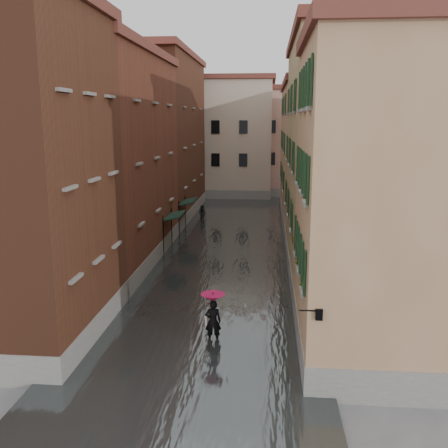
% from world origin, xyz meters
% --- Properties ---
extents(ground, '(120.00, 120.00, 0.00)m').
position_xyz_m(ground, '(0.00, 0.00, 0.00)').
color(ground, slate).
rests_on(ground, ground).
extents(floodwater, '(10.00, 60.00, 0.20)m').
position_xyz_m(floodwater, '(0.00, 13.00, 0.10)').
color(floodwater, '#3F4545').
rests_on(floodwater, ground).
extents(building_left_near, '(6.00, 8.00, 13.00)m').
position_xyz_m(building_left_near, '(-7.00, -2.00, 6.50)').
color(building_left_near, brown).
rests_on(building_left_near, ground).
extents(building_left_mid, '(6.00, 14.00, 12.50)m').
position_xyz_m(building_left_mid, '(-7.00, 9.00, 6.25)').
color(building_left_mid, brown).
rests_on(building_left_mid, ground).
extents(building_left_far, '(6.00, 16.00, 14.00)m').
position_xyz_m(building_left_far, '(-7.00, 24.00, 7.00)').
color(building_left_far, brown).
rests_on(building_left_far, ground).
extents(building_right_near, '(6.00, 8.00, 11.50)m').
position_xyz_m(building_right_near, '(7.00, -2.00, 5.75)').
color(building_right_near, '#A47B54').
rests_on(building_right_near, ground).
extents(building_right_mid, '(6.00, 14.00, 13.00)m').
position_xyz_m(building_right_mid, '(7.00, 9.00, 6.50)').
color(building_right_mid, tan).
rests_on(building_right_mid, ground).
extents(building_right_far, '(6.00, 16.00, 11.50)m').
position_xyz_m(building_right_far, '(7.00, 24.00, 5.75)').
color(building_right_far, '#A47B54').
rests_on(building_right_far, ground).
extents(building_end_cream, '(12.00, 9.00, 13.00)m').
position_xyz_m(building_end_cream, '(-3.00, 38.00, 6.50)').
color(building_end_cream, '#C0AF98').
rests_on(building_end_cream, ground).
extents(building_end_pink, '(10.00, 9.00, 12.00)m').
position_xyz_m(building_end_pink, '(6.00, 40.00, 6.00)').
color(building_end_pink, tan).
rests_on(building_end_pink, ground).
extents(awning_near, '(1.09, 2.82, 2.80)m').
position_xyz_m(awning_near, '(-3.49, 11.67, 2.46)').
color(awning_near, black).
rests_on(awning_near, ground).
extents(awning_far, '(1.09, 2.88, 2.80)m').
position_xyz_m(awning_far, '(-3.49, 17.42, 2.46)').
color(awning_far, black).
rests_on(awning_far, ground).
extents(wall_lantern, '(0.71, 0.22, 0.35)m').
position_xyz_m(wall_lantern, '(4.33, -6.00, 3.01)').
color(wall_lantern, black).
rests_on(wall_lantern, ground).
extents(window_planters, '(0.59, 8.24, 0.84)m').
position_xyz_m(window_planters, '(4.12, -0.63, 3.51)').
color(window_planters, brown).
rests_on(window_planters, ground).
extents(pedestrian_main, '(1.01, 1.01, 2.06)m').
position_xyz_m(pedestrian_main, '(0.62, -1.95, 1.26)').
color(pedestrian_main, black).
rests_on(pedestrian_main, ground).
extents(pedestrian_far, '(0.86, 0.76, 1.47)m').
position_xyz_m(pedestrian_far, '(-2.94, 21.88, 0.74)').
color(pedestrian_far, black).
rests_on(pedestrian_far, ground).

